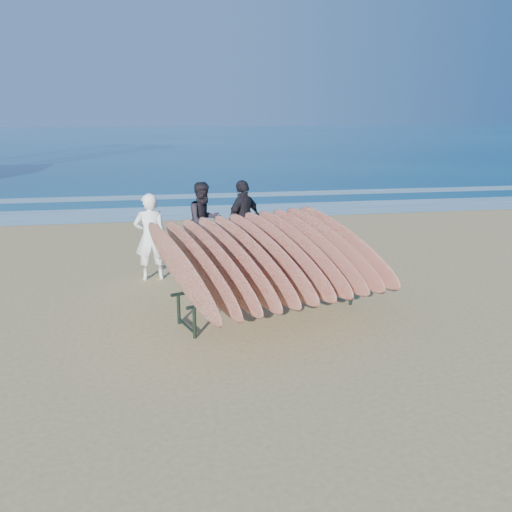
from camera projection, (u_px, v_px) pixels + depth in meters
The scene contains 8 objects.
ground at pixel (264, 327), 8.60m from camera, with size 120.00×120.00×0.00m, color tan.
ocean at pixel (175, 139), 60.89m from camera, with size 160.00×160.00×0.00m, color navy.
foam_near at pixel (210, 212), 18.10m from camera, with size 160.00×160.00×0.00m, color white.
foam_far at pixel (202, 196), 21.43m from camera, with size 160.00×160.00×0.00m, color white.
surfboard_rack at pixel (269, 256), 8.87m from camera, with size 4.01×3.93×1.71m.
person_white at pixel (151, 237), 10.79m from camera, with size 0.64×0.42×1.75m, color white.
person_dark_a at pixel (204, 221), 12.26m from camera, with size 0.86×0.67×1.77m, color black.
person_dark_b at pixel (244, 220), 12.29m from camera, with size 1.06×0.44×1.81m, color black.
Camera 1 is at (-1.48, -7.86, 3.35)m, focal length 38.00 mm.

